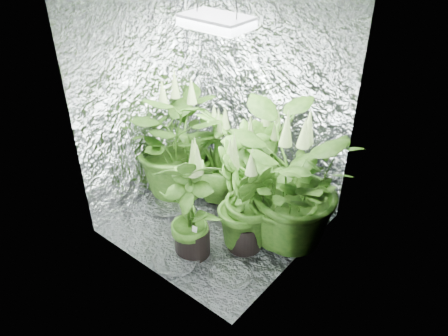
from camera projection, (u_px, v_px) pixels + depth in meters
ground at (218, 222)px, 4.05m from camera, size 1.60×1.60×0.00m
walls at (217, 127)px, 3.51m from camera, size 1.62×1.62×2.00m
grow_lamp at (216, 22)px, 3.06m from camera, size 0.50×0.30×0.22m
plant_a at (178, 141)px, 4.13m from camera, size 1.31×1.31×1.25m
plant_b at (247, 173)px, 3.93m from camera, size 0.65×0.65×0.98m
plant_c at (269, 161)px, 4.03m from camera, size 0.66×0.66×1.07m
plant_d at (218, 157)px, 4.15m from camera, size 0.72×0.72×1.00m
plant_e at (290, 186)px, 3.49m from camera, size 1.41×1.41×1.28m
plant_f at (190, 206)px, 3.46m from camera, size 0.73×0.73×1.08m
plant_g at (246, 200)px, 3.52m from camera, size 0.62×0.62×1.09m
circulation_fan at (310, 208)px, 4.02m from camera, size 0.15×0.27×0.31m
plant_label at (195, 230)px, 3.51m from camera, size 0.05×0.03×0.07m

